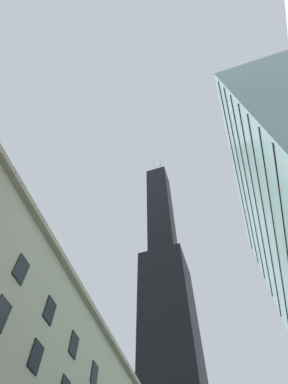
% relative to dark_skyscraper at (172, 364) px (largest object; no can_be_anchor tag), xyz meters
% --- Properties ---
extents(dark_skyscraper, '(28.15, 28.15, 232.90)m').
position_rel_dark_skyscraper_xyz_m(dark_skyscraper, '(0.00, 0.00, 0.00)').
color(dark_skyscraper, black).
rests_on(dark_skyscraper, ground).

